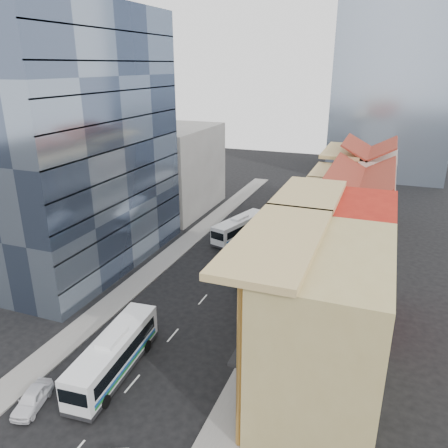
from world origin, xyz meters
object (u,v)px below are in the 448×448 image
at_px(office_tower, 80,144).
at_px(bus_right, 266,264).
at_px(bus_left_near, 114,354).
at_px(bus_left_far, 240,227).
at_px(shophouse_tan, 326,327).
at_px(sedan_left, 32,399).

bearing_deg(office_tower, bus_right, 9.62).
bearing_deg(bus_left_near, bus_left_far, 85.39).
distance_m(bus_left_far, bus_right, 12.32).
bearing_deg(bus_left_far, bus_left_near, -73.65).
xyz_separation_m(shophouse_tan, bus_right, (-9.24, 17.69, -4.41)).
xyz_separation_m(bus_left_far, bus_right, (6.76, -10.30, -0.09)).
relative_size(shophouse_tan, bus_left_far, 1.34).
bearing_deg(bus_right, sedan_left, -96.70).
bearing_deg(shophouse_tan, sedan_left, -156.04).
height_order(bus_left_near, sedan_left, bus_left_near).
distance_m(shophouse_tan, bus_right, 20.44).
bearing_deg(bus_left_near, sedan_left, -127.73).
bearing_deg(bus_right, shophouse_tan, -47.85).
distance_m(bus_left_near, bus_right, 22.05).
xyz_separation_m(shophouse_tan, bus_left_near, (-16.00, -3.30, -4.21)).
xyz_separation_m(bus_left_near, bus_right, (6.76, 20.99, -0.20)).
height_order(shophouse_tan, bus_left_near, shophouse_tan).
bearing_deg(sedan_left, bus_left_near, 43.18).
bearing_deg(sedan_left, bus_left_far, 70.84).
distance_m(shophouse_tan, bus_left_near, 16.87).
bearing_deg(sedan_left, shophouse_tan, 10.26).
bearing_deg(sedan_left, office_tower, 103.20).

